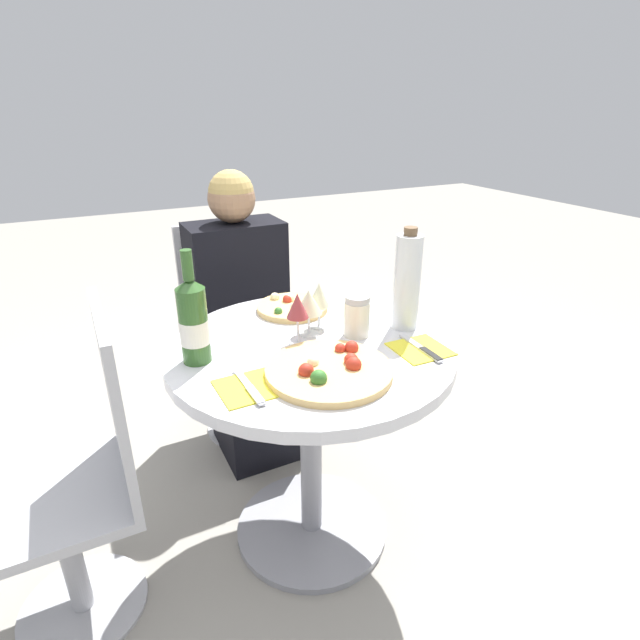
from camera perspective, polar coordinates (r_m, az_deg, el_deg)
ground_plane at (r=1.90m, az=-0.95°, el=-22.76°), size 12.00×12.00×0.00m
dining_table at (r=1.55m, az=-1.08°, el=-8.75°), size 0.84×0.84×0.72m
chair_behind_diner at (r=2.22m, az=-9.62°, el=-1.80°), size 0.40×0.40×0.91m
seated_diner at (r=2.06m, az=-8.51°, el=-1.48°), size 0.37×0.43×1.15m
chair_empty_side at (r=1.55m, az=-25.50°, el=-16.65°), size 0.40×0.40×0.91m
pizza_large at (r=1.31m, az=1.12°, el=-5.69°), size 0.34×0.34×0.05m
pizza_small_far at (r=1.71m, az=-3.28°, el=1.55°), size 0.24×0.24×0.05m
wine_bottle at (r=1.37m, az=-14.26°, el=-0.16°), size 0.08×0.08×0.31m
tall_carafe at (r=1.55m, az=9.91°, el=4.32°), size 0.08×0.08×0.32m
sugar_shaker at (r=1.50m, az=4.26°, el=0.44°), size 0.08×0.08×0.13m
wine_glass_center at (r=1.49m, az=-1.30°, el=1.99°), size 0.08×0.08×0.14m
wine_glass_front_left at (r=1.43m, az=-2.59°, el=1.48°), size 0.06×0.06×0.16m
wine_glass_back_right at (r=1.54m, az=-0.11°, el=2.76°), size 0.07×0.07×0.14m
place_setting_left at (r=1.26m, az=-8.12°, el=-7.68°), size 0.15×0.19×0.01m
place_setting_right at (r=1.46m, az=11.47°, el=-3.28°), size 0.15×0.19×0.01m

